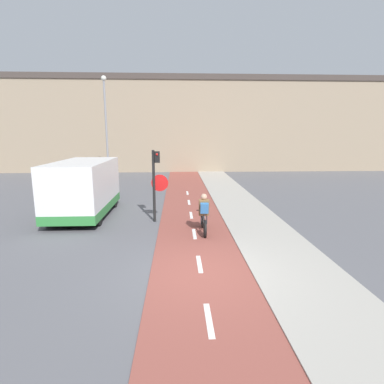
{
  "coord_description": "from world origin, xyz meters",
  "views": [
    {
      "loc": [
        -0.57,
        -7.11,
        3.5
      ],
      "look_at": [
        0.0,
        4.72,
        1.2
      ],
      "focal_mm": 28.0,
      "sensor_mm": 36.0,
      "label": 1
    }
  ],
  "objects": [
    {
      "name": "ground_plane",
      "position": [
        0.0,
        0.0,
        0.0
      ],
      "size": [
        120.0,
        120.0,
        0.0
      ],
      "primitive_type": "plane",
      "color": "#5B5B60"
    },
    {
      "name": "bike_lane",
      "position": [
        0.0,
        0.0,
        0.01
      ],
      "size": [
        2.59,
        60.0,
        0.02
      ],
      "color": "brown",
      "rests_on": "ground_plane"
    },
    {
      "name": "sidewalk_strip",
      "position": [
        2.5,
        0.0,
        0.03
      ],
      "size": [
        2.4,
        60.0,
        0.05
      ],
      "color": "#A8A399",
      "rests_on": "ground_plane"
    },
    {
      "name": "building_row_background",
      "position": [
        0.0,
        23.2,
        4.38
      ],
      "size": [
        60.0,
        5.2,
        8.74
      ],
      "color": "gray",
      "rests_on": "ground_plane"
    },
    {
      "name": "traffic_light_pole",
      "position": [
        -1.43,
        4.68,
        1.8
      ],
      "size": [
        0.67,
        0.25,
        2.89
      ],
      "color": "black",
      "rests_on": "ground_plane"
    },
    {
      "name": "street_lamp_far",
      "position": [
        -5.55,
        14.61,
        4.48
      ],
      "size": [
        0.36,
        0.36,
        7.41
      ],
      "color": "gray",
      "rests_on": "ground_plane"
    },
    {
      "name": "cyclist_near",
      "position": [
        0.35,
        3.16,
        0.7
      ],
      "size": [
        0.46,
        1.69,
        1.44
      ],
      "color": "black",
      "rests_on": "ground_plane"
    },
    {
      "name": "van",
      "position": [
        -4.59,
        5.73,
        1.17
      ],
      "size": [
        2.09,
        4.64,
        2.37
      ],
      "color": "white",
      "rests_on": "ground_plane"
    }
  ]
}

